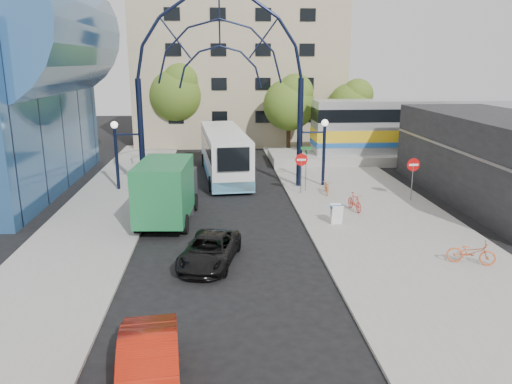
{
  "coord_description": "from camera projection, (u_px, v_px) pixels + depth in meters",
  "views": [
    {
      "loc": [
        -0.26,
        -17.41,
        8.02
      ],
      "look_at": [
        1.57,
        6.0,
        1.84
      ],
      "focal_mm": 35.0,
      "sensor_mm": 36.0,
      "label": 1
    }
  ],
  "objects": [
    {
      "name": "ground",
      "position": [
        227.0,
        280.0,
        18.85
      ],
      "size": [
        120.0,
        120.0,
        0.0
      ],
      "primitive_type": "plane",
      "color": "black",
      "rests_on": "ground"
    },
    {
      "name": "sidewalk_east",
      "position": [
        396.0,
        237.0,
        23.29
      ],
      "size": [
        8.0,
        56.0,
        0.12
      ],
      "primitive_type": "cube",
      "color": "gray",
      "rests_on": "ground"
    },
    {
      "name": "plaza_west",
      "position": [
        90.0,
        231.0,
        24.13
      ],
      "size": [
        5.0,
        50.0,
        0.12
      ],
      "primitive_type": "cube",
      "color": "gray",
      "rests_on": "ground"
    },
    {
      "name": "gateway_arch",
      "position": [
        220.0,
        52.0,
        30.17
      ],
      "size": [
        13.64,
        0.44,
        12.1
      ],
      "color": "black",
      "rests_on": "ground"
    },
    {
      "name": "stop_sign",
      "position": [
        301.0,
        163.0,
        30.27
      ],
      "size": [
        0.8,
        0.07,
        2.5
      ],
      "color": "slate",
      "rests_on": "sidewalk_east"
    },
    {
      "name": "do_not_enter_sign",
      "position": [
        413.0,
        169.0,
        28.81
      ],
      "size": [
        0.76,
        0.07,
        2.48
      ],
      "color": "slate",
      "rests_on": "sidewalk_east"
    },
    {
      "name": "street_name_sign",
      "position": [
        306.0,
        159.0,
        30.84
      ],
      "size": [
        0.7,
        0.7,
        2.8
      ],
      "color": "slate",
      "rests_on": "sidewalk_east"
    },
    {
      "name": "sandwich_board",
      "position": [
        337.0,
        212.0,
        24.84
      ],
      "size": [
        0.55,
        0.61,
        0.99
      ],
      "color": "white",
      "rests_on": "sidewalk_east"
    },
    {
      "name": "commercial_block_east",
      "position": [
        497.0,
        159.0,
        29.06
      ],
      "size": [
        6.0,
        16.0,
        5.0
      ],
      "primitive_type": "cube",
      "color": "black",
      "rests_on": "ground"
    },
    {
      "name": "apartment_block",
      "position": [
        238.0,
        71.0,
        50.93
      ],
      "size": [
        20.0,
        12.1,
        14.0
      ],
      "color": "tan",
      "rests_on": "ground"
    },
    {
      "name": "train_platform",
      "position": [
        462.0,
        156.0,
        41.46
      ],
      "size": [
        32.0,
        5.0,
        0.8
      ],
      "primitive_type": "cube",
      "color": "gray",
      "rests_on": "ground"
    },
    {
      "name": "train_car",
      "position": [
        465.0,
        126.0,
        40.82
      ],
      "size": [
        25.1,
        3.05,
        4.2
      ],
      "color": "#B7B7BC",
      "rests_on": "train_platform"
    },
    {
      "name": "tree_north_a",
      "position": [
        291.0,
        102.0,
        43.13
      ],
      "size": [
        4.48,
        4.48,
        7.0
      ],
      "color": "#382314",
      "rests_on": "ground"
    },
    {
      "name": "tree_north_b",
      "position": [
        177.0,
        92.0,
        46.07
      ],
      "size": [
        5.12,
        5.12,
        8.0
      ],
      "color": "#382314",
      "rests_on": "ground"
    },
    {
      "name": "tree_north_c",
      "position": [
        352.0,
        103.0,
        45.6
      ],
      "size": [
        4.16,
        4.16,
        6.5
      ],
      "color": "#382314",
      "rests_on": "ground"
    },
    {
      "name": "city_bus",
      "position": [
        224.0,
        152.0,
        35.55
      ],
      "size": [
        3.58,
        12.06,
        3.27
      ],
      "rotation": [
        0.0,
        0.0,
        0.08
      ],
      "color": "silver",
      "rests_on": "ground"
    },
    {
      "name": "green_truck",
      "position": [
        168.0,
        190.0,
        25.46
      ],
      "size": [
        2.89,
        6.62,
        3.26
      ],
      "rotation": [
        0.0,
        0.0,
        -0.08
      ],
      "color": "black",
      "rests_on": "ground"
    },
    {
      "name": "black_suv",
      "position": [
        210.0,
        250.0,
        20.21
      ],
      "size": [
        2.88,
        4.58,
        1.18
      ],
      "primitive_type": "imported",
      "rotation": [
        0.0,
        0.0,
        -0.23
      ],
      "color": "black",
      "rests_on": "ground"
    },
    {
      "name": "red_sedan",
      "position": [
        149.0,
        367.0,
        12.3
      ],
      "size": [
        1.92,
        4.39,
        1.4
      ],
      "primitive_type": "imported",
      "rotation": [
        0.0,
        0.0,
        0.11
      ],
      "color": "#A71A0A",
      "rests_on": "ground"
    },
    {
      "name": "bike_near_a",
      "position": [
        327.0,
        186.0,
        30.61
      ],
      "size": [
        0.75,
        1.71,
        0.87
      ],
      "primitive_type": "imported",
      "rotation": [
        0.0,
        0.0,
        -0.11
      ],
      "color": "orange",
      "rests_on": "sidewalk_east"
    },
    {
      "name": "bike_near_b",
      "position": [
        355.0,
        202.0,
        27.06
      ],
      "size": [
        0.73,
        1.68,
        0.98
      ],
      "primitive_type": "imported",
      "rotation": [
        0.0,
        0.0,
        0.17
      ],
      "color": "red",
      "rests_on": "sidewalk_east"
    },
    {
      "name": "bike_far_a",
      "position": [
        471.0,
        252.0,
        19.94
      ],
      "size": [
        1.97,
        1.28,
        0.98
      ],
      "primitive_type": "imported",
      "rotation": [
        0.0,
        0.0,
        1.2
      ],
      "color": "#CC5328",
      "rests_on": "sidewalk_east"
    }
  ]
}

